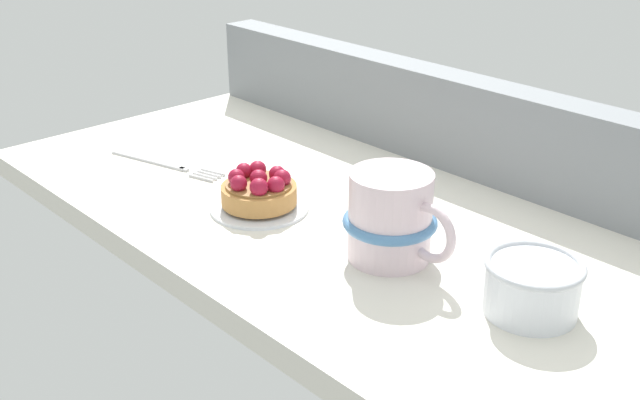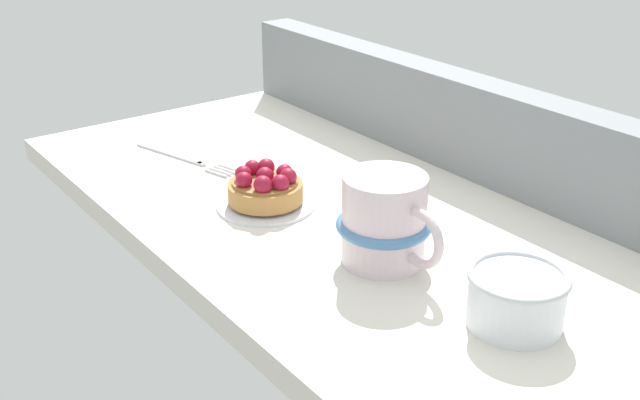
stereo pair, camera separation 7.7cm
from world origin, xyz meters
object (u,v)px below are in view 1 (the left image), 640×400
raspberry_tart (259,189)px  dessert_plate (260,206)px  dessert_fork (166,164)px  coffee_mug (392,218)px  sugar_bowl (532,286)px

raspberry_tart → dessert_plate: bearing=-169.5°
dessert_fork → coffee_mug: bearing=4.8°
raspberry_tart → dessert_fork: raspberry_tart is taller
dessert_plate → raspberry_tart: bearing=10.5°
raspberry_tart → coffee_mug: bearing=7.4°
dessert_plate → raspberry_tart: raspberry_tart is taller
coffee_mug → sugar_bowl: 14.42cm
dessert_plate → raspberry_tart: 1.99cm
raspberry_tart → sugar_bowl: 31.28cm
dessert_fork → sugar_bowl: 48.62cm
raspberry_tart → sugar_bowl: (31.05, 3.77, 0.20)cm
dessert_plate → coffee_mug: bearing=7.4°
dessert_plate → sugar_bowl: size_ratio=1.29×
coffee_mug → sugar_bowl: bearing=6.3°
raspberry_tart → dessert_fork: bearing=-177.8°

